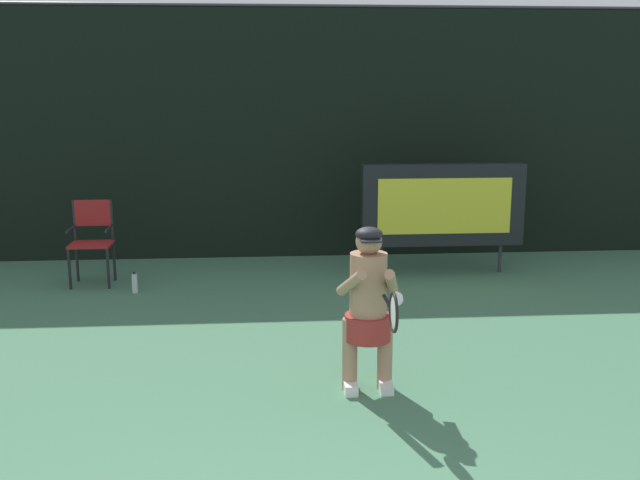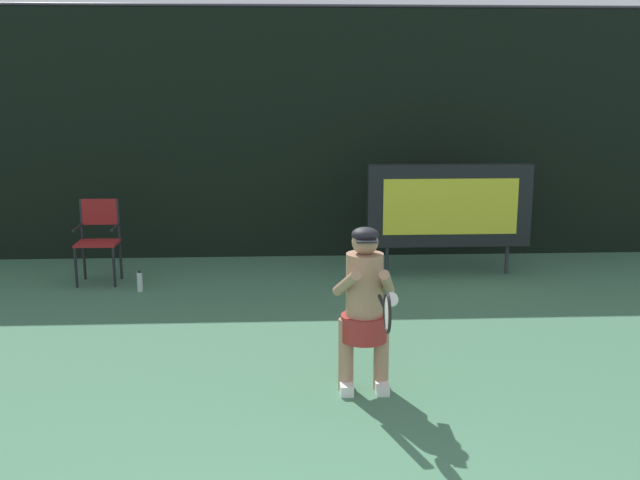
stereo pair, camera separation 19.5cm
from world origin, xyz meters
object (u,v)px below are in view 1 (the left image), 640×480
Objects in this scene: scoreboard at (443,205)px; tennis_player at (368,305)px; umpire_chair at (92,237)px; tennis_racket at (393,311)px; water_bottle at (135,283)px.

tennis_player is at bearing -112.19° from scoreboard.
scoreboard is 1.56× the size of tennis_player.
umpire_chair is 1.79× the size of tennis_racket.
umpire_chair is at bearing -178.00° from scoreboard.
scoreboard is 4.16m from water_bottle.
water_bottle is at bearing 127.86° from tennis_player.
scoreboard reaches higher than umpire_chair.
umpire_chair is 5.32m from tennis_racket.
water_bottle is (-4.03, -0.64, -0.82)m from scoreboard.
tennis_racket is (3.16, -4.27, 0.26)m from umpire_chair.
scoreboard is 4.67m from tennis_racket.
water_bottle is 4.07m from tennis_player.
scoreboard is at bearing 86.78° from tennis_racket.
tennis_racket is (-1.46, -4.43, -0.06)m from scoreboard.
tennis_racket is at bearing -55.90° from water_bottle.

